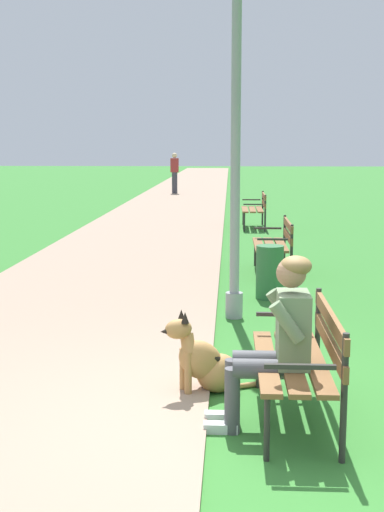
# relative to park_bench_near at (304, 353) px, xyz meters

# --- Properties ---
(ground_plane) EXTENTS (120.00, 120.00, 0.00)m
(ground_plane) POSITION_rel_park_bench_near_xyz_m (-0.41, -0.29, -0.51)
(ground_plane) COLOR #33752D
(paved_path) EXTENTS (3.38, 60.00, 0.04)m
(paved_path) POSITION_rel_park_bench_near_xyz_m (-2.39, 23.71, -0.49)
(paved_path) COLOR gray
(paved_path) RESTS_ON ground
(park_bench_near) EXTENTS (0.55, 1.50, 0.85)m
(park_bench_near) POSITION_rel_park_bench_near_xyz_m (0.00, 0.00, 0.00)
(park_bench_near) COLOR brown
(park_bench_near) RESTS_ON ground
(park_bench_mid) EXTENTS (0.55, 1.50, 0.85)m
(park_bench_mid) POSITION_rel_park_bench_near_xyz_m (0.18, 6.02, 0.00)
(park_bench_mid) COLOR brown
(park_bench_mid) RESTS_ON ground
(park_bench_far) EXTENTS (0.55, 1.50, 0.85)m
(park_bench_far) POSITION_rel_park_bench_near_xyz_m (0.09, 12.07, 0.00)
(park_bench_far) COLOR brown
(park_bench_far) RESTS_ON ground
(person_seated_on_near_bench) EXTENTS (0.74, 0.49, 1.25)m
(person_seated_on_near_bench) POSITION_rel_park_bench_near_xyz_m (-0.21, -0.16, 0.17)
(person_seated_on_near_bench) COLOR #4C4C51
(person_seated_on_near_bench) RESTS_ON ground
(dog_shepherd) EXTENTS (0.79, 0.46, 0.71)m
(dog_shepherd) POSITION_rel_park_bench_near_xyz_m (-0.73, 0.53, -0.25)
(dog_shepherd) COLOR #B27F47
(dog_shepherd) RESTS_ON ground
(lamp_post_near) EXTENTS (0.24, 0.24, 4.27)m
(lamp_post_near) POSITION_rel_park_bench_near_xyz_m (-0.49, 3.10, 1.70)
(lamp_post_near) COLOR gray
(lamp_post_near) RESTS_ON ground
(litter_bin) EXTENTS (0.36, 0.36, 0.70)m
(litter_bin) POSITION_rel_park_bench_near_xyz_m (-0.02, 4.18, -0.16)
(litter_bin) COLOR #2D6638
(litter_bin) RESTS_ON ground
(pedestrian_distant) EXTENTS (0.32, 0.22, 1.65)m
(pedestrian_distant) POSITION_rel_park_bench_near_xyz_m (-2.78, 23.56, 0.33)
(pedestrian_distant) COLOR #383842
(pedestrian_distant) RESTS_ON ground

